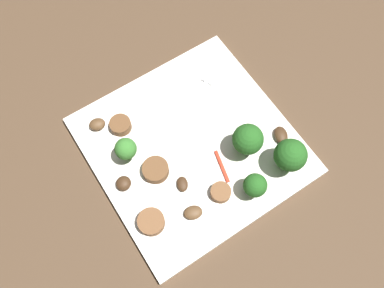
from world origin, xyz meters
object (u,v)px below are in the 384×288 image
at_px(sausage_slice_0, 151,222).
at_px(mushroom_1, 281,135).
at_px(mushroom_4, 193,213).
at_px(sausage_slice_2, 156,170).
at_px(mushroom_0, 123,183).
at_px(pepper_strip_1, 222,166).
at_px(mushroom_2, 182,184).
at_px(broccoli_floret_3, 248,139).
at_px(sausage_slice_3, 121,125).
at_px(broccoli_floret_0, 126,149).
at_px(broccoli_floret_2, 255,186).
at_px(broccoli_floret_1, 290,155).
at_px(fork, 192,103).
at_px(plate, 192,145).
at_px(sausage_slice_1, 221,192).
at_px(mushroom_3, 97,124).

bearing_deg(sausage_slice_0, mushroom_1, 1.60).
bearing_deg(mushroom_4, sausage_slice_2, 98.14).
height_order(mushroom_0, pepper_strip_1, mushroom_0).
distance_m(mushroom_0, mushroom_2, 0.08).
relative_size(broccoli_floret_3, sausage_slice_3, 1.91).
relative_size(broccoli_floret_0, broccoli_floret_2, 1.02).
bearing_deg(broccoli_floret_1, fork, 110.06).
xyz_separation_m(broccoli_floret_1, sausage_slice_0, (-0.19, 0.03, -0.03)).
bearing_deg(sausage_slice_3, broccoli_floret_0, -106.58).
height_order(sausage_slice_0, mushroom_4, sausage_slice_0).
distance_m(broccoli_floret_2, mushroom_4, 0.09).
height_order(mushroom_4, pepper_strip_1, mushroom_4).
distance_m(broccoli_floret_2, sausage_slice_0, 0.14).
height_order(sausage_slice_0, mushroom_2, sausage_slice_0).
distance_m(plate, sausage_slice_1, 0.08).
xyz_separation_m(plate, sausage_slice_2, (-0.06, -0.01, 0.01)).
bearing_deg(mushroom_1, mushroom_4, -171.39).
relative_size(sausage_slice_0, mushroom_1, 1.31).
relative_size(fork, pepper_strip_1, 3.57).
relative_size(broccoli_floret_1, mushroom_2, 2.80).
bearing_deg(broccoli_floret_0, fork, 10.52).
bearing_deg(broccoli_floret_0, broccoli_floret_1, -36.41).
bearing_deg(broccoli_floret_1, sausage_slice_2, 150.02).
bearing_deg(broccoli_floret_2, mushroom_2, 141.47).
bearing_deg(mushroom_1, mushroom_2, 174.20).
bearing_deg(sausage_slice_0, plate, 31.78).
height_order(fork, broccoli_floret_1, broccoli_floret_1).
xyz_separation_m(sausage_slice_1, mushroom_2, (-0.04, 0.04, -0.00)).
height_order(broccoli_floret_1, broccoli_floret_2, broccoli_floret_1).
bearing_deg(mushroom_1, pepper_strip_1, 175.16).
bearing_deg(broccoli_floret_3, mushroom_4, -161.71).
relative_size(broccoli_floret_2, mushroom_4, 1.77).
height_order(sausage_slice_2, mushroom_2, sausage_slice_2).
xyz_separation_m(sausage_slice_0, pepper_strip_1, (0.12, 0.01, -0.01)).
distance_m(plate, mushroom_4, 0.10).
bearing_deg(mushroom_3, mushroom_2, -68.93).
xyz_separation_m(fork, sausage_slice_1, (-0.04, -0.13, 0.00)).
relative_size(sausage_slice_3, mushroom_1, 1.13).
bearing_deg(broccoli_floret_2, broccoli_floret_3, 63.66).
bearing_deg(sausage_slice_0, mushroom_3, 87.45).
relative_size(sausage_slice_2, mushroom_2, 1.70).
bearing_deg(broccoli_floret_3, mushroom_3, 136.96).
bearing_deg(broccoli_floret_2, plate, 106.37).
bearing_deg(mushroom_0, mushroom_1, -15.06).
relative_size(fork, mushroom_4, 6.99).
distance_m(mushroom_2, mushroom_3, 0.15).
bearing_deg(mushroom_2, sausage_slice_1, -46.50).
xyz_separation_m(mushroom_2, mushroom_4, (-0.01, -0.04, 0.00)).
xyz_separation_m(sausage_slice_1, mushroom_3, (-0.09, 0.18, 0.00)).
height_order(plate, sausage_slice_3, sausage_slice_3).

